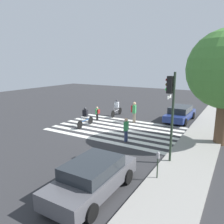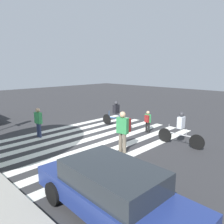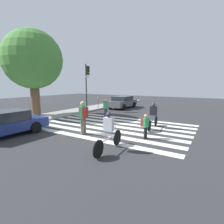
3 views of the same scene
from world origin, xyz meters
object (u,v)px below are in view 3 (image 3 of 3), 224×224
object	(u,v)px
traffic_light	(87,79)
pedestrian_adult_blue_shirt	(83,115)
parking_meter	(98,100)
cyclist_near_curb	(109,131)
cyclist_mid_street	(153,115)
car_parked_silver_sedan	(1,124)
pedestrian_adult_yellow_jacket	(145,124)
street_tree	(33,60)
pedestrian_child_with_backpack	(106,107)
car_parked_dark_suv	(123,102)

from	to	relation	value
traffic_light	pedestrian_adult_blue_shirt	xyz separation A→B (m)	(-6.45, -4.93, -2.22)
parking_meter	cyclist_near_curb	world-z (taller)	cyclist_near_curb
cyclist_mid_street	car_parked_silver_sedan	size ratio (longest dim) A/B	0.49
pedestrian_adult_yellow_jacket	cyclist_mid_street	xyz separation A→B (m)	(2.21, 0.30, 0.13)
traffic_light	cyclist_near_curb	size ratio (longest dim) A/B	2.03
parking_meter	pedestrian_adult_blue_shirt	size ratio (longest dim) A/B	0.74
street_tree	traffic_light	bearing A→B (deg)	-25.52
pedestrian_adult_yellow_jacket	cyclist_near_curb	world-z (taller)	cyclist_near_curb
pedestrian_child_with_backpack	car_parked_silver_sedan	xyz separation A→B (m)	(-7.29, 1.79, -0.21)
traffic_light	pedestrian_adult_yellow_jacket	world-z (taller)	traffic_light
parking_meter	pedestrian_child_with_backpack	bearing A→B (deg)	-137.66
parking_meter	street_tree	world-z (taller)	street_tree
street_tree	cyclist_mid_street	bearing A→B (deg)	-83.53
street_tree	pedestrian_adult_yellow_jacket	distance (m)	11.03
traffic_light	street_tree	size ratio (longest dim) A/B	0.66
street_tree	pedestrian_child_with_backpack	bearing A→B (deg)	-64.50
cyclist_near_curb	cyclist_mid_street	bearing A→B (deg)	-7.91
car_parked_dark_suv	pedestrian_child_with_backpack	bearing A→B (deg)	-165.48
parking_meter	pedestrian_adult_yellow_jacket	world-z (taller)	parking_meter
pedestrian_adult_blue_shirt	car_parked_dark_suv	distance (m)	11.16
cyclist_mid_street	parking_meter	bearing A→B (deg)	53.00
pedestrian_adult_yellow_jacket	pedestrian_child_with_backpack	xyz separation A→B (m)	(3.67, 4.79, 0.16)
pedestrian_adult_yellow_jacket	street_tree	bearing A→B (deg)	-85.28
pedestrian_child_with_backpack	street_tree	bearing A→B (deg)	-70.41
pedestrian_child_with_backpack	cyclist_near_curb	xyz separation A→B (m)	(-6.06, -4.11, -0.03)
pedestrian_adult_blue_shirt	car_parked_dark_suv	xyz separation A→B (m)	(10.69, 3.18, -0.36)
pedestrian_adult_yellow_jacket	traffic_light	bearing A→B (deg)	-113.16
street_tree	pedestrian_adult_blue_shirt	xyz separation A→B (m)	(-2.06, -7.02, -3.65)
traffic_light	parking_meter	xyz separation A→B (m)	(2.02, 0.13, -2.27)
cyclist_mid_street	car_parked_silver_sedan	bearing A→B (deg)	129.31
street_tree	car_parked_silver_sedan	size ratio (longest dim) A/B	1.54
traffic_light	cyclist_near_curb	xyz separation A→B (m)	(-7.85, -7.45, -2.42)
pedestrian_adult_yellow_jacket	cyclist_near_curb	size ratio (longest dim) A/B	0.55
cyclist_mid_street	car_parked_dark_suv	size ratio (longest dim) A/B	0.52
parking_meter	car_parked_silver_sedan	world-z (taller)	parking_meter
car_parked_dark_suv	cyclist_mid_street	bearing A→B (deg)	-141.19
parking_meter	cyclist_mid_street	world-z (taller)	cyclist_mid_street
street_tree	car_parked_dark_suv	size ratio (longest dim) A/B	1.64
parking_meter	pedestrian_adult_yellow_jacket	bearing A→B (deg)	-132.16
car_parked_silver_sedan	traffic_light	bearing A→B (deg)	11.71
cyclist_mid_street	cyclist_near_curb	xyz separation A→B (m)	(-4.59, 0.38, 0.00)
cyclist_mid_street	cyclist_near_curb	bearing A→B (deg)	171.81
car_parked_dark_suv	car_parked_silver_sedan	bearing A→B (deg)	178.91
pedestrian_adult_blue_shirt	car_parked_silver_sedan	world-z (taller)	pedestrian_adult_blue_shirt
traffic_light	pedestrian_child_with_backpack	size ratio (longest dim) A/B	2.93
street_tree	pedestrian_adult_blue_shirt	distance (m)	8.18
pedestrian_child_with_backpack	car_parked_dark_suv	xyz separation A→B (m)	(6.04, 1.59, -0.19)
cyclist_mid_street	car_parked_dark_suv	xyz separation A→B (m)	(7.51, 6.08, -0.15)
pedestrian_adult_yellow_jacket	pedestrian_child_with_backpack	size ratio (longest dim) A/B	0.79
pedestrian_adult_blue_shirt	car_parked_silver_sedan	distance (m)	4.30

